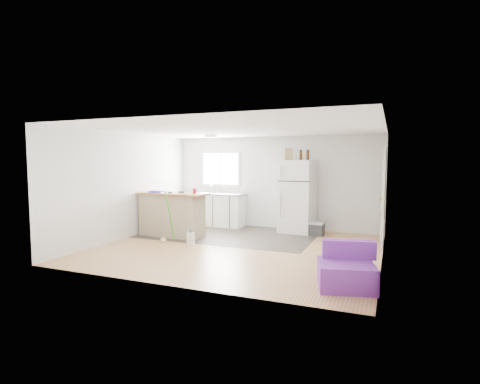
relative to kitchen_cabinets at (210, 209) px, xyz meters
name	(u,v)px	position (x,y,z in m)	size (l,w,h in m)	color
room	(238,189)	(1.75, -2.19, 0.74)	(5.51, 5.01, 2.41)	#AF7149
vinyl_zone	(230,234)	(1.03, -0.94, -0.45)	(4.05, 2.50, 0.00)	#322B25
window	(221,169)	(0.20, 0.30, 1.10)	(1.18, 0.06, 0.98)	white
interior_door	(384,196)	(4.48, -0.64, 0.56)	(0.11, 0.92, 2.10)	white
ceiling_fixture	(211,136)	(0.55, -0.99, 1.91)	(0.30, 0.30, 0.07)	white
kitchen_cabinets	(210,209)	(0.00, 0.00, 0.00)	(2.00, 0.63, 1.17)	white
peninsula	(172,214)	(-0.14, -1.67, 0.07)	(1.72, 0.77, 1.03)	tan
refrigerator	(297,196)	(2.46, -0.08, 0.44)	(0.84, 0.80, 1.79)	white
cooler	(315,228)	(2.96, -0.32, -0.28)	(0.46, 0.33, 0.33)	#2D2E30
purple_seat	(346,271)	(4.07, -3.77, -0.23)	(0.91, 0.88, 0.62)	purple
cleaner_jug	(191,239)	(0.76, -2.37, -0.31)	(0.18, 0.15, 0.34)	silver
mop	(166,232)	(0.11, -2.32, -0.22)	(0.20, 0.32, 1.14)	green
red_cup	(194,191)	(0.47, -1.67, 0.64)	(0.08, 0.08, 0.12)	red
blue_tray	(156,192)	(-0.53, -1.74, 0.60)	(0.30, 0.22, 0.04)	#1522CC
tool_a	(181,192)	(0.09, -1.61, 0.59)	(0.14, 0.05, 0.03)	black
tool_b	(170,192)	(-0.11, -1.79, 0.59)	(0.10, 0.04, 0.03)	black
cardboard_box	(288,154)	(2.23, -0.10, 1.48)	(0.20, 0.10, 0.30)	tan
bottle_left	(301,155)	(2.56, -0.15, 1.46)	(0.07, 0.07, 0.25)	#361F09
bottle_right	(308,155)	(2.72, -0.11, 1.46)	(0.07, 0.07, 0.25)	#361F09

